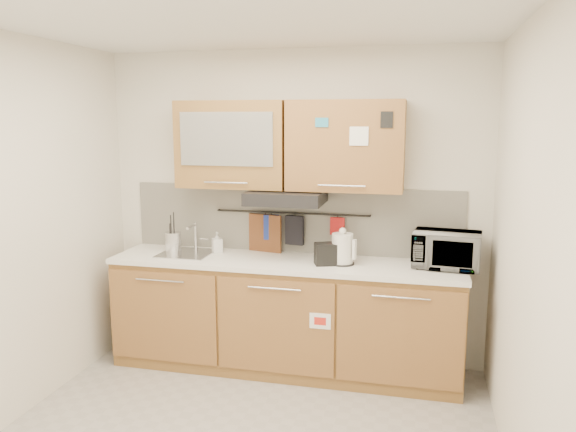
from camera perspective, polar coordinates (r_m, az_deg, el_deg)
The scene contains 20 objects.
ceiling at distance 3.27m, azimuth -5.65°, elevation 19.72°, with size 3.20×3.20×0.00m, color white.
wall_back at distance 4.73m, azimuth 0.53°, elevation 0.88°, with size 3.20×3.20×0.00m, color silver.
wall_left at distance 4.10m, azimuth -26.98°, elevation -1.58°, with size 3.00×3.00×0.00m, color silver.
wall_right at distance 3.19m, azimuth 23.20°, elevation -4.29°, with size 3.00×3.00×0.00m, color silver.
base_cabinet at distance 4.66m, azimuth -0.35°, elevation -10.62°, with size 2.80×0.64×0.88m.
countertop at distance 4.51m, azimuth -0.36°, elevation -4.74°, with size 2.82×0.62×0.04m, color white.
backsplash at distance 4.73m, azimuth 0.49°, elevation -0.34°, with size 2.80×0.02×0.56m, color silver.
upper_cabinets at distance 4.50m, azimuth -0.03°, elevation 7.22°, with size 1.82×0.37×0.70m.
range_hood at distance 4.47m, azimuth -0.18°, elevation 1.91°, with size 0.60×0.46×0.10m, color black.
sink at distance 4.79m, azimuth -10.24°, elevation -3.74°, with size 0.42×0.40×0.26m.
utensil_rail at distance 4.69m, azimuth 0.39°, elevation 0.30°, with size 0.02×0.02×1.30m, color black.
utensil_crock at distance 4.87m, azimuth -11.57°, elevation -2.57°, with size 0.15×0.15×0.34m.
kettle at distance 4.38m, azimuth 5.56°, elevation -3.42°, with size 0.22×0.21×0.29m.
toaster at distance 4.37m, azimuth 4.20°, elevation -3.83°, with size 0.25×0.20×0.17m.
microwave at distance 4.42m, azimuth 15.81°, elevation -3.33°, with size 0.49×0.33×0.27m, color #999999.
soap_bottle at distance 4.79m, azimuth -7.21°, elevation -2.65°, with size 0.08×0.08×0.17m, color #999999.
cutting_board at distance 4.77m, azimuth -2.35°, elevation -2.05°, with size 0.30×0.02×0.37m, color brown.
oven_mitt at distance 4.74m, azimuth -1.72°, elevation -1.14°, with size 0.13×0.03×0.21m, color navy.
dark_pouch at distance 4.69m, azimuth 0.68°, elevation -1.46°, with size 0.16×0.04×0.25m, color black.
pot_holder at distance 4.62m, azimuth 5.03°, elevation -1.04°, with size 0.12×0.02×0.15m, color #AD1717.
Camera 1 is at (1.04, -3.05, 2.03)m, focal length 35.00 mm.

